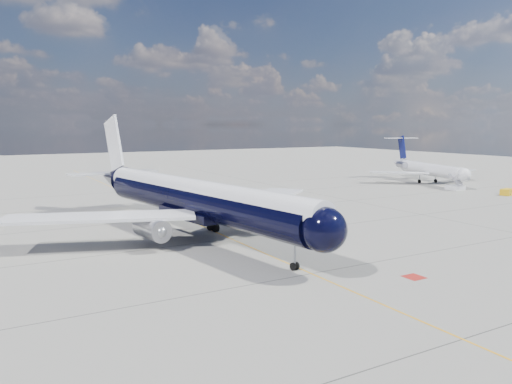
% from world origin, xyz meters
% --- Properties ---
extents(ground, '(320.00, 320.00, 0.00)m').
position_xyz_m(ground, '(0.00, 30.00, 0.00)').
color(ground, gray).
rests_on(ground, ground).
extents(taxiway_centerline, '(0.16, 160.00, 0.01)m').
position_xyz_m(taxiway_centerline, '(0.00, 25.00, 0.00)').
color(taxiway_centerline, orange).
rests_on(taxiway_centerline, ground).
extents(red_marking, '(1.60, 1.60, 0.01)m').
position_xyz_m(red_marking, '(6.80, -10.00, 0.00)').
color(red_marking, maroon).
rests_on(red_marking, ground).
extents(main_airliner, '(39.38, 48.31, 13.98)m').
position_xyz_m(main_airliner, '(-3.15, 14.05, 4.34)').
color(main_airliner, black).
rests_on(main_airliner, ground).
extents(regional_jet, '(24.52, 28.84, 10.00)m').
position_xyz_m(regional_jet, '(61.35, 37.23, 3.16)').
color(regional_jet, white).
rests_on(regional_jet, ground).
extents(boarding_stair, '(2.70, 3.22, 3.27)m').
position_xyz_m(boarding_stair, '(56.50, 25.57, 0.61)').
color(boarding_stair, white).
rests_on(boarding_stair, ground).
extents(service_tug, '(3.19, 2.22, 1.15)m').
position_xyz_m(service_tug, '(58.62, 16.06, 0.56)').
color(service_tug, gold).
rests_on(service_tug, ground).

